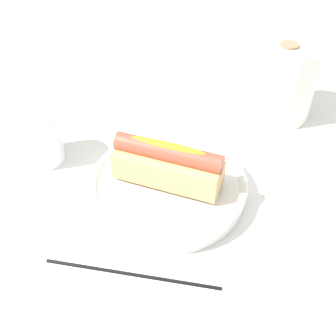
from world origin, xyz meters
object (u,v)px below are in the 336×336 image
serving_bowl (168,186)px  paper_towel_roll (283,82)px  water_glass (41,137)px  hotdog_front (168,164)px  chopstick_near (133,274)px

serving_bowl → paper_towel_roll: bearing=71.4°
serving_bowl → water_glass: 0.21m
hotdog_front → water_glass: 0.21m
paper_towel_roll → water_glass: bearing=-137.8°
water_glass → paper_towel_roll: paper_towel_roll is taller
hotdog_front → paper_towel_roll: (0.09, 0.27, 0.01)m
serving_bowl → water_glass: (-0.21, -0.01, 0.02)m
paper_towel_roll → hotdog_front: bearing=-108.6°
hotdog_front → paper_towel_roll: 0.29m
hotdog_front → paper_towel_roll: paper_towel_roll is taller
serving_bowl → hotdog_front: (-0.00, -0.00, 0.04)m
serving_bowl → chopstick_near: 0.15m
serving_bowl → water_glass: water_glass is taller
paper_towel_roll → chopstick_near: (-0.07, -0.41, -0.06)m
hotdog_front → chopstick_near: hotdog_front is taller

